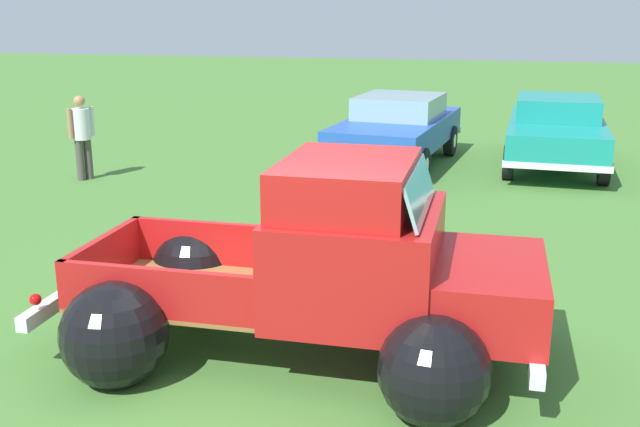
{
  "coord_description": "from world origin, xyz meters",
  "views": [
    {
      "loc": [
        1.79,
        -6.36,
        3.25
      ],
      "look_at": [
        0.0,
        1.25,
        1.04
      ],
      "focal_mm": 41.8,
      "sensor_mm": 36.0,
      "label": 1
    }
  ],
  "objects_px": {
    "vintage_pickup_truck": "(330,281)",
    "spectator_0": "(82,132)",
    "show_car_0": "(397,127)",
    "show_car_1": "(556,129)"
  },
  "relations": [
    {
      "from": "show_car_0",
      "to": "show_car_1",
      "type": "distance_m",
      "value": 3.25
    },
    {
      "from": "vintage_pickup_truck",
      "to": "show_car_1",
      "type": "xyz_separation_m",
      "value": [
        2.65,
        9.48,
        0.03
      ]
    },
    {
      "from": "show_car_0",
      "to": "spectator_0",
      "type": "bearing_deg",
      "value": -56.59
    },
    {
      "from": "vintage_pickup_truck",
      "to": "show_car_0",
      "type": "bearing_deg",
      "value": 93.74
    },
    {
      "from": "spectator_0",
      "to": "show_car_0",
      "type": "bearing_deg",
      "value": 57.96
    },
    {
      "from": "vintage_pickup_truck",
      "to": "show_car_0",
      "type": "xyz_separation_m",
      "value": [
        -0.55,
        8.96,
        0.03
      ]
    },
    {
      "from": "vintage_pickup_truck",
      "to": "show_car_1",
      "type": "distance_m",
      "value": 9.84
    },
    {
      "from": "show_car_1",
      "to": "spectator_0",
      "type": "xyz_separation_m",
      "value": [
        -8.84,
        -3.28,
        0.13
      ]
    },
    {
      "from": "vintage_pickup_truck",
      "to": "spectator_0",
      "type": "xyz_separation_m",
      "value": [
        -6.19,
        6.2,
        0.15
      ]
    },
    {
      "from": "spectator_0",
      "to": "show_car_1",
      "type": "bearing_deg",
      "value": 52.19
    }
  ]
}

